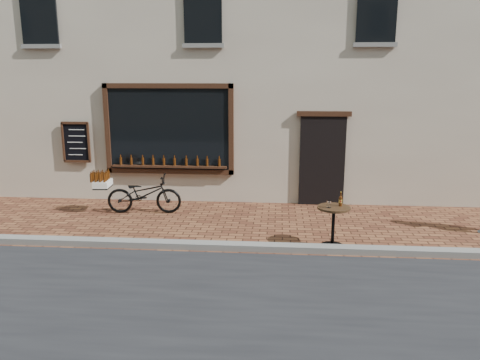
{
  "coord_description": "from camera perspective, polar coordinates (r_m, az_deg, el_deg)",
  "views": [
    {
      "loc": [
        0.83,
        -7.96,
        3.18
      ],
      "look_at": [
        0.06,
        1.2,
        1.1
      ],
      "focal_mm": 35.0,
      "sensor_mm": 36.0,
      "label": 1
    }
  ],
  "objects": [
    {
      "name": "bistro_table",
      "position": [
        8.91,
        11.34,
        -4.6
      ],
      "size": [
        0.61,
        0.61,
        1.05
      ],
      "color": "black",
      "rests_on": "ground"
    },
    {
      "name": "cargo_bicycle",
      "position": [
        11.14,
        -11.79,
        -1.65
      ],
      "size": [
        2.07,
        0.74,
        0.97
      ],
      "rotation": [
        0.0,
        0.0,
        1.65
      ],
      "color": "black",
      "rests_on": "ground"
    },
    {
      "name": "kerb",
      "position": [
        8.78,
        -0.96,
        -8.08
      ],
      "size": [
        90.0,
        0.25,
        0.12
      ],
      "primitive_type": "cube",
      "color": "slate",
      "rests_on": "ground"
    },
    {
      "name": "shop_building",
      "position": [
        14.6,
        1.58,
        19.91
      ],
      "size": [
        28.0,
        6.2,
        10.0
      ],
      "color": "beige",
      "rests_on": "ground"
    },
    {
      "name": "ground",
      "position": [
        8.61,
        -1.1,
        -8.92
      ],
      "size": [
        90.0,
        90.0,
        0.0
      ],
      "primitive_type": "plane",
      "color": "#4F2819",
      "rests_on": "ground"
    }
  ]
}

